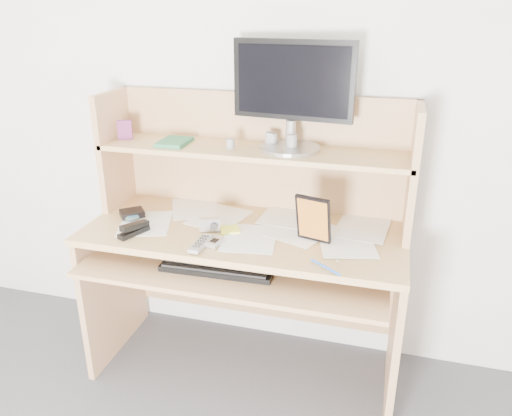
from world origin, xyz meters
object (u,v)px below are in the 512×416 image
(tv_remote, at_px, (201,244))
(game_case, at_px, (313,219))
(monitor, at_px, (292,92))
(desk, at_px, (249,234))
(keyboard, at_px, (219,265))

(tv_remote, xyz_separation_m, game_case, (0.43, 0.15, 0.09))
(tv_remote, bearing_deg, monitor, 56.93)
(desk, distance_m, keyboard, 0.28)
(desk, relative_size, monitor, 2.64)
(keyboard, relative_size, tv_remote, 2.94)
(tv_remote, distance_m, game_case, 0.47)
(tv_remote, bearing_deg, keyboard, 14.79)
(game_case, bearing_deg, desk, 171.86)
(desk, bearing_deg, tv_remote, -112.96)
(monitor, bearing_deg, desk, -139.34)
(game_case, distance_m, monitor, 0.55)
(tv_remote, bearing_deg, desk, 69.63)
(desk, height_order, game_case, desk)
(tv_remote, relative_size, game_case, 0.79)
(keyboard, xyz_separation_m, tv_remote, (-0.07, -0.01, 0.10))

